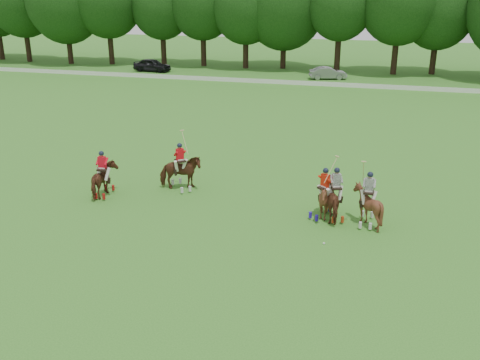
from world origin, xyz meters
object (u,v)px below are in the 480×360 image
(polo_red_a, at_px, (104,180))
(polo_stripe_b, at_px, (368,205))
(car_mid, at_px, (328,73))
(polo_red_c, at_px, (324,200))
(polo_ball, at_px, (324,243))
(polo_red_b, at_px, (181,173))
(polo_stripe_a, at_px, (335,200))
(car_left, at_px, (152,65))

(polo_red_a, relative_size, polo_stripe_b, 0.78)
(car_mid, xyz_separation_m, polo_red_c, (4.28, -38.42, 0.19))
(polo_ball, bearing_deg, car_mid, 96.45)
(polo_red_c, bearing_deg, polo_red_b, 167.77)
(polo_red_a, height_order, polo_red_b, polo_red_b)
(polo_red_a, xyz_separation_m, polo_ball, (11.30, -2.45, -0.81))
(polo_stripe_a, bearing_deg, car_left, 124.32)
(polo_ball, bearing_deg, polo_red_a, 167.76)
(polo_stripe_a, height_order, polo_ball, polo_stripe_a)
(polo_red_b, distance_m, polo_stripe_a, 8.21)
(polo_red_c, distance_m, polo_stripe_a, 0.49)
(car_mid, bearing_deg, polo_ball, 170.17)
(car_left, xyz_separation_m, polo_red_c, (25.71, -38.42, 0.08))
(car_mid, height_order, polo_stripe_b, polo_stripe_b)
(polo_stripe_a, bearing_deg, polo_ball, -92.44)
(car_mid, relative_size, polo_red_a, 1.76)
(polo_red_b, height_order, polo_red_c, polo_red_b)
(car_mid, bearing_deg, polo_red_b, 158.61)
(polo_stripe_a, bearing_deg, polo_red_b, 168.83)
(car_left, relative_size, polo_ball, 51.21)
(polo_red_c, relative_size, polo_ball, 32.53)
(car_left, bearing_deg, polo_red_b, -148.96)
(car_left, bearing_deg, car_mid, -85.22)
(polo_red_a, xyz_separation_m, polo_red_c, (10.93, 0.24, 0.01))
(polo_red_a, relative_size, polo_stripe_a, 0.97)
(car_mid, height_order, polo_red_a, polo_red_a)
(polo_stripe_a, relative_size, polo_stripe_b, 0.81)
(car_left, xyz_separation_m, polo_stripe_b, (27.64, -38.64, 0.12))
(polo_red_c, relative_size, polo_stripe_a, 1.20)
(polo_stripe_b, bearing_deg, car_left, 125.57)
(car_mid, bearing_deg, polo_red_a, 153.96)
(car_left, bearing_deg, polo_red_a, -154.30)
(polo_red_a, distance_m, polo_ball, 11.59)
(polo_red_c, xyz_separation_m, polo_stripe_b, (1.93, -0.22, 0.04))
(polo_red_c, bearing_deg, polo_ball, -82.15)
(polo_red_b, height_order, polo_stripe_b, polo_red_b)
(car_mid, distance_m, polo_stripe_b, 39.13)
(polo_red_b, relative_size, polo_stripe_b, 1.01)
(car_left, xyz_separation_m, polo_red_b, (18.14, -36.78, 0.13))
(polo_red_c, bearing_deg, polo_stripe_a, 5.76)
(car_left, height_order, polo_stripe_b, polo_stripe_b)
(polo_red_b, bearing_deg, polo_ball, -28.61)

